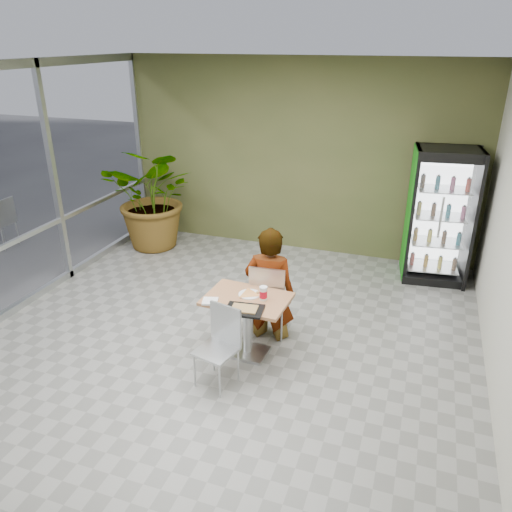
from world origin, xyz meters
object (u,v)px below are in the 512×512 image
(dining_table, at_px, (247,314))
(beverage_fridge, at_px, (440,216))
(chair_far, at_px, (269,295))
(chair_near, at_px, (221,339))
(cafeteria_tray, at_px, (244,310))
(seated_woman, at_px, (270,294))
(potted_plant, at_px, (156,197))
(soda_cup, at_px, (263,293))

(dining_table, distance_m, beverage_fridge, 3.53)
(chair_far, height_order, chair_near, chair_far)
(dining_table, bearing_deg, chair_far, 75.06)
(dining_table, xyz_separation_m, cafeteria_tray, (0.08, -0.29, 0.23))
(dining_table, relative_size, chair_far, 1.00)
(seated_woman, bearing_deg, cafeteria_tray, 83.84)
(chair_far, distance_m, beverage_fridge, 3.10)
(chair_near, distance_m, potted_plant, 4.07)
(dining_table, xyz_separation_m, chair_far, (0.12, 0.44, 0.04))
(dining_table, xyz_separation_m, soda_cup, (0.19, 0.02, 0.29))
(chair_far, bearing_deg, chair_near, 74.32)
(dining_table, xyz_separation_m, potted_plant, (-2.63, 2.61, 0.38))
(chair_near, relative_size, cafeteria_tray, 2.18)
(chair_near, bearing_deg, seated_woman, 92.85)
(chair_far, height_order, beverage_fridge, beverage_fridge)
(dining_table, distance_m, cafeteria_tray, 0.38)
(chair_far, xyz_separation_m, potted_plant, (-2.75, 2.16, 0.34))
(chair_near, distance_m, cafeteria_tray, 0.40)
(cafeteria_tray, xyz_separation_m, beverage_fridge, (1.93, 3.16, 0.25))
(chair_near, bearing_deg, soda_cup, 77.34)
(soda_cup, bearing_deg, dining_table, -175.41)
(soda_cup, height_order, beverage_fridge, beverage_fridge)
(chair_near, xyz_separation_m, potted_plant, (-2.54, 3.16, 0.39))
(seated_woman, bearing_deg, chair_far, 93.41)
(seated_woman, height_order, cafeteria_tray, seated_woman)
(seated_woman, relative_size, potted_plant, 0.95)
(chair_far, height_order, seated_woman, seated_woman)
(potted_plant, bearing_deg, soda_cup, -42.53)
(chair_far, bearing_deg, cafeteria_tray, 83.15)
(dining_table, relative_size, potted_plant, 0.54)
(dining_table, distance_m, chair_near, 0.56)
(chair_far, bearing_deg, soda_cup, 95.92)
(soda_cup, xyz_separation_m, beverage_fridge, (1.82, 2.85, 0.18))
(seated_woman, height_order, beverage_fridge, beverage_fridge)
(seated_woman, xyz_separation_m, potted_plant, (-2.75, 2.11, 0.35))
(beverage_fridge, bearing_deg, soda_cup, -128.94)
(chair_far, distance_m, seated_woman, 0.05)
(dining_table, relative_size, soda_cup, 6.07)
(cafeteria_tray, bearing_deg, dining_table, 104.75)
(dining_table, distance_m, chair_far, 0.46)
(chair_far, height_order, cafeteria_tray, chair_far)
(potted_plant, bearing_deg, chair_near, -51.18)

